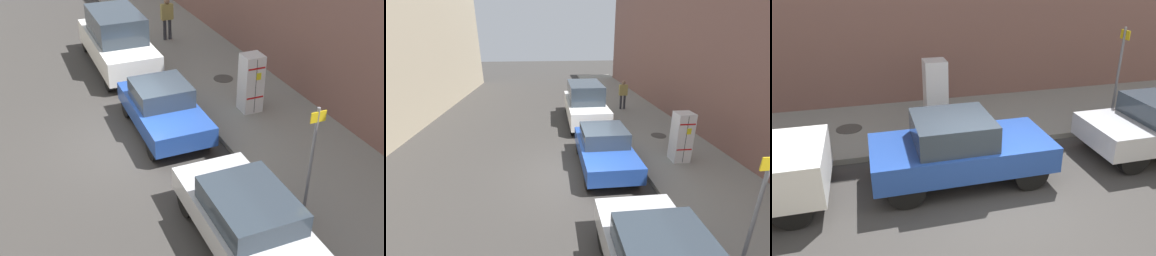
# 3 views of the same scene
# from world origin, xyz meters

# --- Properties ---
(ground_plane) EXTENTS (80.00, 80.00, 0.00)m
(ground_plane) POSITION_xyz_m (0.00, 0.00, 0.00)
(ground_plane) COLOR #383533
(sidewalk_slab) EXTENTS (3.66, 44.00, 0.15)m
(sidewalk_slab) POSITION_xyz_m (-4.21, 0.00, 0.07)
(sidewalk_slab) COLOR gray
(sidewalk_slab) RESTS_ON ground
(discarded_refrigerator) EXTENTS (0.63, 0.61, 1.84)m
(discarded_refrigerator) POSITION_xyz_m (-3.94, -0.38, 1.07)
(discarded_refrigerator) COLOR white
(discarded_refrigerator) RESTS_ON sidewalk_slab
(manhole_cover) EXTENTS (0.70, 0.70, 0.02)m
(manhole_cover) POSITION_xyz_m (-4.18, -2.80, 0.15)
(manhole_cover) COLOR #47443F
(manhole_cover) RESTS_ON sidewalk_slab
(street_sign_post) EXTENTS (0.36, 0.07, 2.69)m
(street_sign_post) POSITION_xyz_m (-2.74, 4.48, 1.64)
(street_sign_post) COLOR slate
(street_sign_post) RESTS_ON sidewalk_slab
(pedestrian_walking_far) EXTENTS (0.51, 0.24, 1.77)m
(pedestrian_walking_far) POSITION_xyz_m (-3.71, -7.41, 1.18)
(pedestrian_walking_far) COLOR #333338
(pedestrian_walking_far) RESTS_ON sidewalk_slab
(parked_van_white) EXTENTS (1.94, 5.17, 2.14)m
(parked_van_white) POSITION_xyz_m (-1.09, -5.67, 1.06)
(parked_van_white) COLOR silver
(parked_van_white) RESTS_ON ground
(parked_hatchback_blue) EXTENTS (1.77, 3.80, 1.47)m
(parked_hatchback_blue) POSITION_xyz_m (-1.09, -0.43, 0.75)
(parked_hatchback_blue) COLOR #23479E
(parked_hatchback_blue) RESTS_ON ground
(parked_sedan_silver) EXTENTS (1.78, 4.73, 1.42)m
(parked_sedan_silver) POSITION_xyz_m (-1.09, 5.06, 0.75)
(parked_sedan_silver) COLOR silver
(parked_sedan_silver) RESTS_ON ground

